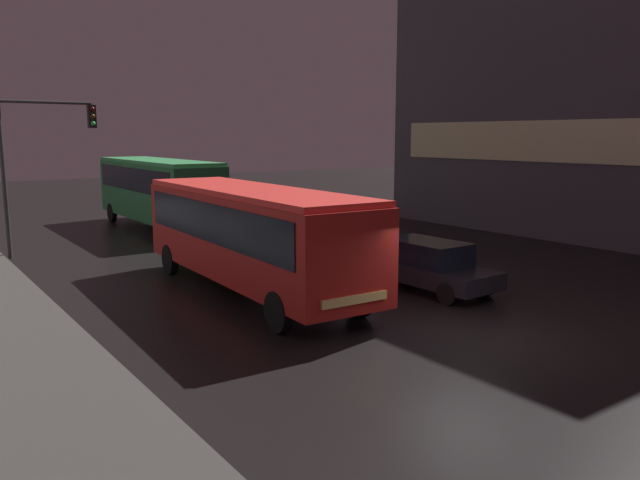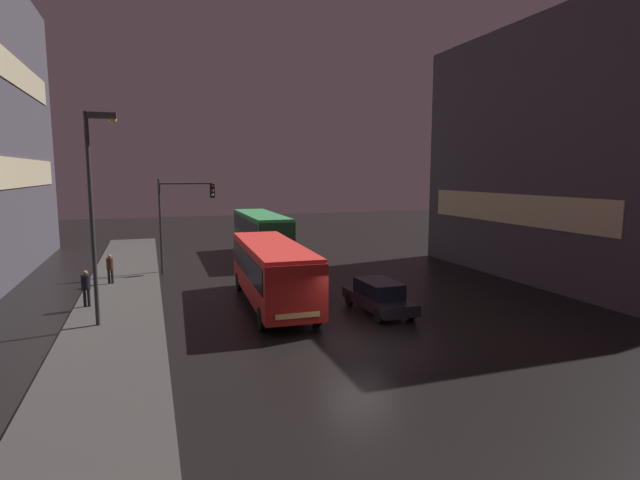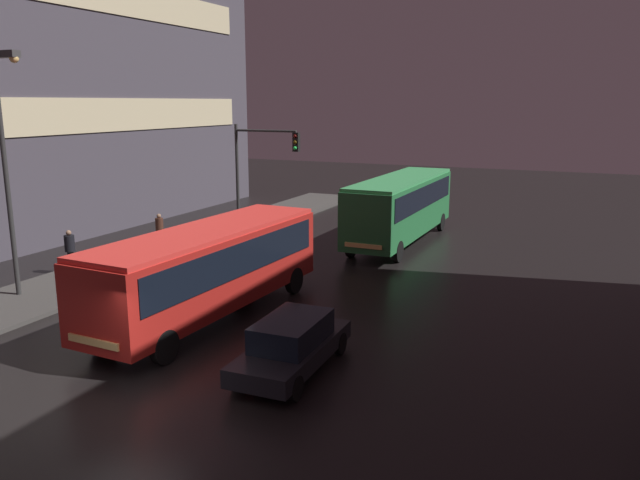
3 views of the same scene
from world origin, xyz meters
The scene contains 6 objects.
ground_plane centered at (0.00, 0.00, 0.00)m, with size 120.00×120.00×0.00m, color black.
building_right_block centered at (18.32, 8.04, 7.62)m, with size 10.07×18.32×15.25m.
bus_near centered at (-1.84, 6.51, 1.91)m, with size 3.03×10.42×3.10m.
bus_far centered at (0.62, 20.35, 2.11)m, with size 2.69×10.83×3.42m.
car_taxi centered at (2.62, 3.81, 0.76)m, with size 1.92×4.59×1.49m.
traffic_light_main centered at (-5.54, 16.40, 4.18)m, with size 3.55×0.35×6.13m.
Camera 1 is at (-10.55, -9.30, 4.60)m, focal length 35.00 mm.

